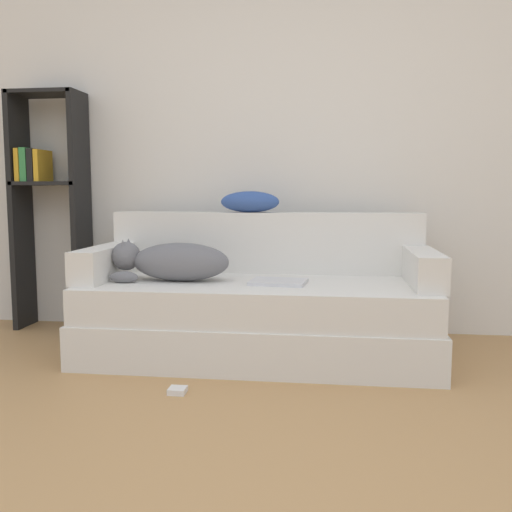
{
  "coord_description": "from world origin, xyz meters",
  "views": [
    {
      "loc": [
        0.29,
        -1.35,
        0.91
      ],
      "look_at": [
        -0.1,
        1.61,
        0.57
      ],
      "focal_mm": 40.0,
      "sensor_mm": 36.0,
      "label": 1
    }
  ],
  "objects_px": {
    "laptop": "(278,282)",
    "bookshelf": "(48,195)",
    "dog": "(172,261)",
    "throw_pillow": "(250,202)",
    "power_adapter": "(178,391)",
    "couch": "(258,319)"
  },
  "relations": [
    {
      "from": "couch",
      "to": "dog",
      "type": "relative_size",
      "value": 2.88
    },
    {
      "from": "laptop",
      "to": "power_adapter",
      "type": "distance_m",
      "value": 0.81
    },
    {
      "from": "dog",
      "to": "laptop",
      "type": "bearing_deg",
      "value": -1.99
    },
    {
      "from": "throw_pillow",
      "to": "dog",
      "type": "bearing_deg",
      "value": -133.95
    },
    {
      "from": "couch",
      "to": "bookshelf",
      "type": "bearing_deg",
      "value": 161.18
    },
    {
      "from": "couch",
      "to": "bookshelf",
      "type": "xyz_separation_m",
      "value": [
        -1.46,
        0.5,
        0.68
      ]
    },
    {
      "from": "couch",
      "to": "power_adapter",
      "type": "height_order",
      "value": "couch"
    },
    {
      "from": "laptop",
      "to": "bookshelf",
      "type": "xyz_separation_m",
      "value": [
        -1.58,
        0.56,
        0.46
      ]
    },
    {
      "from": "dog",
      "to": "power_adapter",
      "type": "xyz_separation_m",
      "value": [
        0.18,
        -0.59,
        -0.52
      ]
    },
    {
      "from": "couch",
      "to": "power_adapter",
      "type": "relative_size",
      "value": 24.22
    },
    {
      "from": "throw_pillow",
      "to": "bookshelf",
      "type": "height_order",
      "value": "bookshelf"
    },
    {
      "from": "laptop",
      "to": "dog",
      "type": "bearing_deg",
      "value": -176.72
    },
    {
      "from": "couch",
      "to": "throw_pillow",
      "type": "height_order",
      "value": "throw_pillow"
    },
    {
      "from": "throw_pillow",
      "to": "couch",
      "type": "bearing_deg",
      "value": -74.65
    },
    {
      "from": "power_adapter",
      "to": "couch",
      "type": "bearing_deg",
      "value": 65.64
    },
    {
      "from": "throw_pillow",
      "to": "bookshelf",
      "type": "relative_size",
      "value": 0.23
    },
    {
      "from": "power_adapter",
      "to": "bookshelf",
      "type": "bearing_deg",
      "value": 136.03
    },
    {
      "from": "dog",
      "to": "laptop",
      "type": "xyz_separation_m",
      "value": [
        0.59,
        -0.02,
        -0.1
      ]
    },
    {
      "from": "throw_pillow",
      "to": "laptop",
      "type": "bearing_deg",
      "value": -62.78
    },
    {
      "from": "dog",
      "to": "power_adapter",
      "type": "relative_size",
      "value": 8.4
    },
    {
      "from": "throw_pillow",
      "to": "power_adapter",
      "type": "bearing_deg",
      "value": -101.1
    },
    {
      "from": "dog",
      "to": "throw_pillow",
      "type": "xyz_separation_m",
      "value": [
        0.38,
        0.39,
        0.32
      ]
    }
  ]
}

